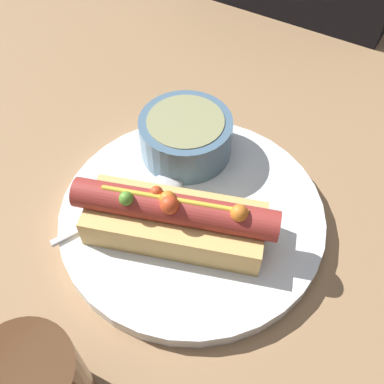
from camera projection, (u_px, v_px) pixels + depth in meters
ground_plane at (192, 220)px, 0.47m from camera, size 4.00×4.00×0.00m
dinner_plate at (192, 215)px, 0.47m from camera, size 0.27×0.27×0.02m
hot_dog at (176, 219)px, 0.42m from camera, size 0.19×0.12×0.06m
soup_bowl at (186, 135)px, 0.49m from camera, size 0.10×0.10×0.05m
spoon at (154, 191)px, 0.47m from camera, size 0.08×0.14×0.01m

